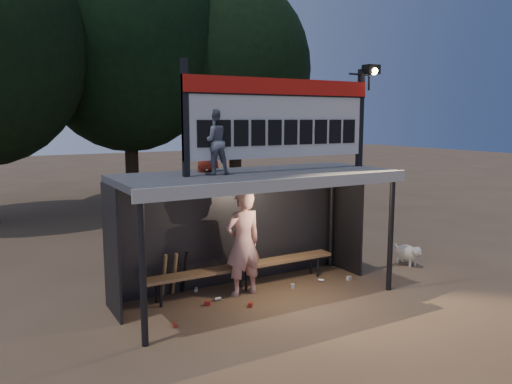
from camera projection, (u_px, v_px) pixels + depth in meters
ground at (257, 297)px, 9.20m from camera, size 80.00×80.00×0.00m
player at (243, 243)px, 9.20m from camera, size 0.75×0.51×1.99m
child_a at (213, 142)px, 8.40m from camera, size 0.55×0.43×1.12m
child_b at (207, 142)px, 8.89m from camera, size 0.53×0.34×1.08m
dugout_shelter at (251, 197)px, 9.14m from camera, size 5.10×2.08×2.32m
scoreboard_assembly at (284, 115)px, 8.98m from camera, size 4.10×0.27×1.99m
bench at (243, 267)px, 9.61m from camera, size 4.00×0.35×0.48m
tree_mid at (127, 40)px, 18.66m from camera, size 7.22×7.22×10.36m
tree_right at (235, 70)px, 19.91m from camera, size 6.08×6.08×8.72m
dog at (408, 253)px, 11.19m from camera, size 0.36×0.81×0.49m
bats at (175, 274)px, 9.20m from camera, size 0.47×0.32×0.84m
litter at (256, 294)px, 9.23m from camera, size 4.02×1.49×0.08m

